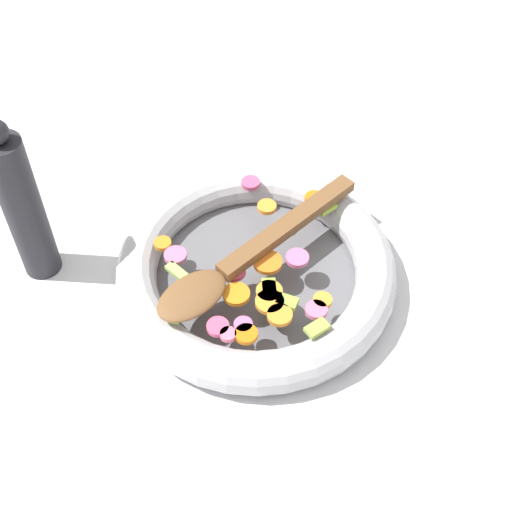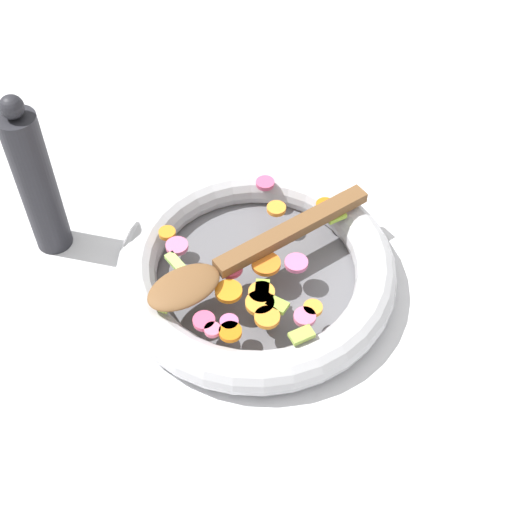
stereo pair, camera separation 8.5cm
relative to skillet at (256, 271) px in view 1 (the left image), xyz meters
name	(u,v)px [view 1 (the left image)]	position (x,y,z in m)	size (l,w,h in m)	color
ground_plane	(256,282)	(0.00, 0.00, -0.02)	(4.00, 4.00, 0.00)	silver
skillet	(256,271)	(0.00, 0.00, 0.00)	(0.34, 0.34, 0.05)	slate
chopped_vegetables	(262,274)	(-0.03, 0.01, 0.03)	(0.26, 0.26, 0.01)	orange
wooden_spoon	(241,260)	(-0.01, 0.02, 0.04)	(0.15, 0.30, 0.01)	brown
pepper_mill	(23,207)	(0.13, 0.24, 0.09)	(0.05, 0.05, 0.23)	#232328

